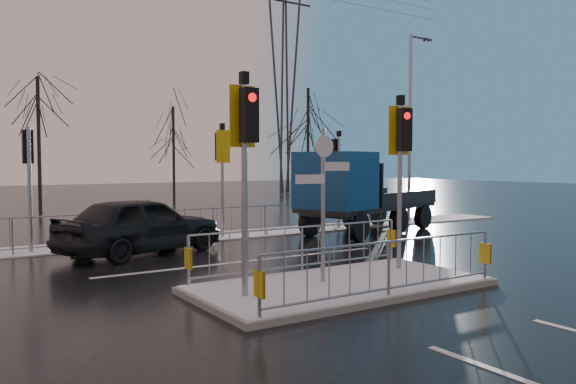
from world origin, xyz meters
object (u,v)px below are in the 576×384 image
car_far_lane (141,225)px  street_lamp_right (411,119)px  traffic_island (340,270)px  flatbed_truck (350,191)px

car_far_lane → street_lamp_right: (12.52, 2.08, 3.58)m
traffic_island → car_far_lane: (-1.94, 6.41, 0.42)m
car_far_lane → flatbed_truck: flatbed_truck is taller
flatbed_truck → street_lamp_right: 6.26m
flatbed_truck → street_lamp_right: size_ratio=0.83×
street_lamp_right → flatbed_truck: bearing=-157.0°
street_lamp_right → car_far_lane: bearing=-170.6°
flatbed_truck → car_far_lane: bearing=179.3°
traffic_island → car_far_lane: size_ratio=1.26×
traffic_island → flatbed_truck: traffic_island is taller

